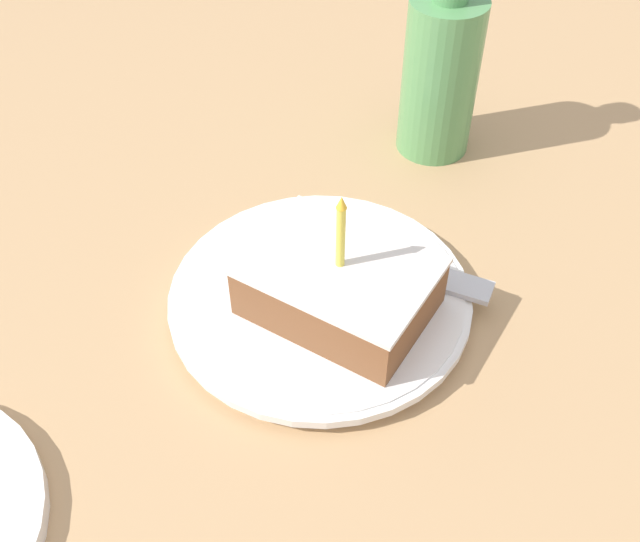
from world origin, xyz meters
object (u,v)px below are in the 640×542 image
object	(u,v)px
plate	(320,299)
bottle	(441,71)
cake_slice	(339,285)
fork	(399,267)

from	to	relation	value
plate	bottle	bearing A→B (deg)	4.46
bottle	cake_slice	bearing A→B (deg)	-171.03
cake_slice	plate	bearing A→B (deg)	74.80
plate	fork	world-z (taller)	fork
plate	bottle	distance (m)	0.26
cake_slice	bottle	xyz separation A→B (m)	(0.25, 0.04, 0.04)
plate	fork	bearing A→B (deg)	-36.89
bottle	fork	bearing A→B (deg)	-162.42
plate	cake_slice	xyz separation A→B (m)	(-0.01, -0.02, 0.03)
plate	fork	size ratio (longest dim) A/B	1.33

